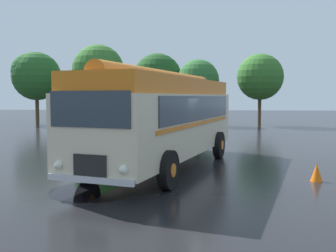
% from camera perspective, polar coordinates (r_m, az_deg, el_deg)
% --- Properties ---
extents(ground_plane, '(120.00, 120.00, 0.00)m').
position_cam_1_polar(ground_plane, '(13.96, -0.57, -6.31)').
color(ground_plane, black).
extents(vintage_bus, '(5.22, 10.37, 3.49)m').
position_cam_1_polar(vintage_bus, '(14.05, -0.47, 1.55)').
color(vintage_bus, beige).
rests_on(vintage_bus, ground).
extents(car_near_left, '(2.32, 4.37, 1.66)m').
position_cam_1_polar(car_near_left, '(28.45, -4.16, 0.83)').
color(car_near_left, '#4C5156').
rests_on(car_near_left, ground).
extents(car_mid_left, '(2.18, 4.31, 1.66)m').
position_cam_1_polar(car_mid_left, '(28.01, 1.32, 0.78)').
color(car_mid_left, '#4C5156').
rests_on(car_mid_left, ground).
extents(box_van, '(2.52, 5.85, 2.50)m').
position_cam_1_polar(box_van, '(29.17, -10.20, 1.87)').
color(box_van, '#B2B7BC').
rests_on(box_van, ground).
extents(tree_far_left, '(4.43, 4.43, 6.65)m').
position_cam_1_polar(tree_far_left, '(38.32, -18.80, 7.04)').
color(tree_far_left, '#4C3823').
rests_on(tree_far_left, ground).
extents(tree_left_of_centre, '(4.60, 4.60, 7.17)m').
position_cam_1_polar(tree_left_of_centre, '(35.72, -9.94, 7.80)').
color(tree_left_of_centre, '#4C3823').
rests_on(tree_left_of_centre, ground).
extents(tree_centre, '(4.52, 4.48, 6.53)m').
position_cam_1_polar(tree_centre, '(36.36, -1.27, 6.89)').
color(tree_centre, '#4C3823').
rests_on(tree_centre, ground).
extents(tree_right_of_centre, '(3.70, 3.70, 5.84)m').
position_cam_1_polar(tree_right_of_centre, '(35.02, 4.19, 6.60)').
color(tree_right_of_centre, '#4C3823').
rests_on(tree_right_of_centre, ground).
extents(tree_far_right, '(4.04, 4.04, 6.30)m').
position_cam_1_polar(tree_far_right, '(35.36, 13.13, 7.03)').
color(tree_far_right, '#4C3823').
rests_on(tree_far_right, ground).
extents(traffic_cone, '(0.36, 0.36, 0.55)m').
position_cam_1_polar(traffic_cone, '(12.79, 20.76, -6.32)').
color(traffic_cone, orange).
rests_on(traffic_cone, ground).
extents(puddle_patch, '(2.41, 2.41, 0.01)m').
position_cam_1_polar(puddle_patch, '(11.01, -10.68, -9.25)').
color(puddle_patch, black).
rests_on(puddle_patch, ground).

